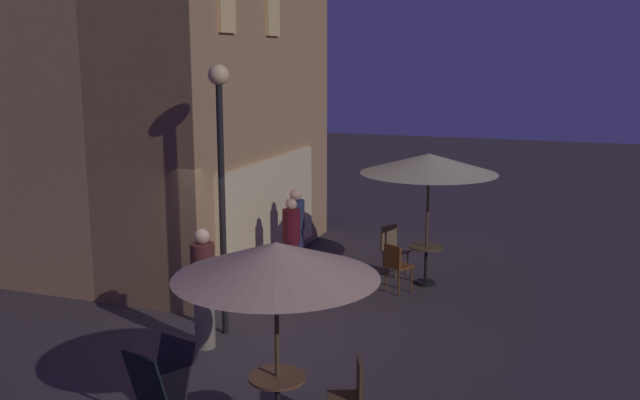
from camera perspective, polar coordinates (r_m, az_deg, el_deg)
name	(u,v)px	position (r m, az deg, el deg)	size (l,w,h in m)	color
ground_plane	(217,347)	(11.06, -8.27, -11.55)	(60.00, 60.00, 0.00)	#3A3032
cafe_building	(126,88)	(14.68, -15.26, 8.62)	(6.37, 8.02, 7.38)	#A57B51
street_lamp_near_corner	(221,153)	(10.83, -7.95, 3.75)	(0.31, 0.31, 4.18)	black
menu_sandwich_board	(160,384)	(8.87, -12.64, -14.17)	(0.78, 0.69, 0.97)	black
cafe_table_0	(278,396)	(8.33, -3.41, -15.42)	(0.65, 0.65, 0.78)	black
cafe_table_1	(426,258)	(13.79, 8.47, -4.60)	(0.66, 0.66, 0.75)	black
patio_umbrella_0	(276,261)	(7.75, -3.55, -4.88)	(2.28, 2.28, 2.33)	black
patio_umbrella_1	(429,164)	(13.41, 8.70, 2.88)	(2.57, 2.57, 2.53)	black
cafe_chair_0	(352,391)	(8.34, 2.59, -15.04)	(0.50, 0.50, 0.95)	#4E3920
cafe_chair_1	(396,263)	(13.22, 6.10, -5.03)	(0.56, 0.56, 0.92)	brown
cafe_chair_2	(392,245)	(14.34, 5.80, -3.62)	(0.58, 0.58, 0.98)	brown
patron_standing_0	(296,232)	(14.11, -1.96, -2.60)	(0.36, 0.36, 1.75)	#27294B
patron_standing_1	(204,288)	(10.76, -9.30, -6.98)	(0.36, 0.36, 1.83)	gray
patron_standing_2	(292,244)	(13.28, -2.29, -3.52)	(0.33, 0.33, 1.73)	#531227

